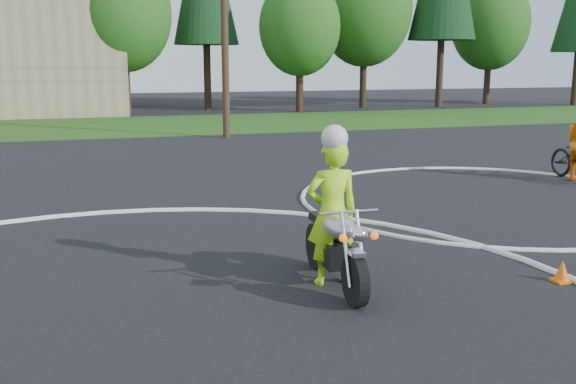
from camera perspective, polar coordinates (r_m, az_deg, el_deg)
name	(u,v)px	position (r m, az deg, el deg)	size (l,w,h in m)	color
grass_strip	(93,127)	(30.92, -16.97, 5.57)	(120.00, 10.00, 0.02)	#1E4714
course_markings	(276,277)	(8.96, -1.09, -7.55)	(19.05, 19.05, 0.12)	silver
primary_motorcycle	(336,246)	(8.46, 4.27, -4.79)	(0.77, 2.20, 1.16)	black
rider_primary_grp	(332,208)	(8.47, 3.96, -1.46)	(0.73, 0.49, 2.14)	#AAEF19
traffic_cones	(424,318)	(7.42, 12.02, -10.90)	(18.41, 7.80, 0.30)	#FF5F0D
treeline	(334,1)	(41.37, 4.15, 16.57)	(38.20, 8.10, 14.52)	#382619
utility_poles	(224,1)	(25.42, -5.70, 16.55)	(41.60, 1.12, 10.00)	#473321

